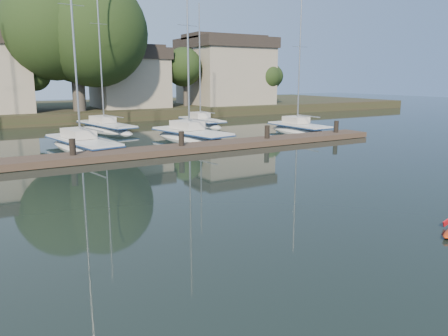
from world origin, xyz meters
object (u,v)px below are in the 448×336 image
sailboat_4 (299,134)px  sailboat_3 (191,142)px  sailboat_6 (106,132)px  sailboat_2 (83,151)px  dock (131,153)px  sailboat_7 (201,127)px

sailboat_4 → sailboat_3: bearing=175.9°
sailboat_6 → sailboat_3: bearing=-77.1°
sailboat_2 → sailboat_6: size_ratio=1.00×
dock → sailboat_7: bearing=49.2°
sailboat_3 → sailboat_2: bearing=171.5°
sailboat_3 → sailboat_7: sailboat_3 is taller
sailboat_2 → sailboat_4: bearing=-10.6°
sailboat_4 → sailboat_7: (-4.38, 8.24, 0.01)m
sailboat_3 → sailboat_4: 9.25m
sailboat_2 → sailboat_7: 14.77m
sailboat_4 → sailboat_7: bearing=116.4°
sailboat_2 → sailboat_7: sailboat_2 is taller
dock → sailboat_2: sailboat_2 is taller
sailboat_2 → sailboat_3: sailboat_2 is taller
dock → sailboat_6: 13.14m
sailboat_7 → sailboat_2: bearing=-146.0°
sailboat_3 → sailboat_4: sailboat_3 is taller
sailboat_3 → sailboat_7: (4.86, 7.84, 0.02)m
sailboat_6 → dock: bearing=-110.1°
sailboat_3 → sailboat_7: size_ratio=1.14×
dock → sailboat_2: bearing=110.9°
sailboat_7 → sailboat_3: bearing=-121.4°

